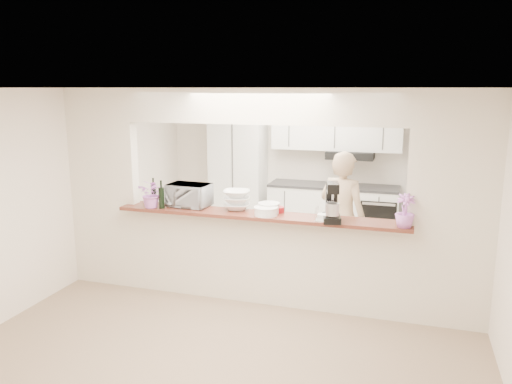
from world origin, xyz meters
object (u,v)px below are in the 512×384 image
at_px(toaster_oven, 189,195).
at_px(person, 342,219).
at_px(refrigerator, 437,197).
at_px(stand_mixer, 332,204).

height_order(toaster_oven, person, person).
relative_size(refrigerator, toaster_oven, 3.42).
height_order(refrigerator, toaster_oven, refrigerator).
bearing_deg(stand_mixer, person, 90.44).
bearing_deg(refrigerator, stand_mixer, -113.36).
bearing_deg(refrigerator, toaster_oven, -138.69).
bearing_deg(stand_mixer, refrigerator, 66.64).
bearing_deg(toaster_oven, person, 27.36).
height_order(stand_mixer, person, person).
bearing_deg(stand_mixer, toaster_oven, 173.96).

